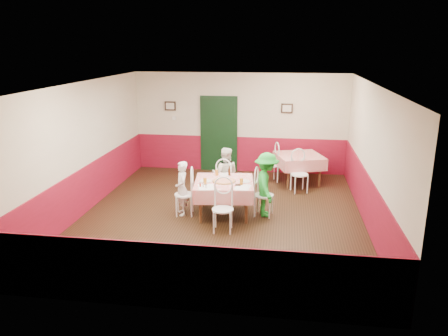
# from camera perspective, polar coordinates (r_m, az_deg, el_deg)

# --- Properties ---
(floor) EXTENTS (7.00, 7.00, 0.00)m
(floor) POSITION_cam_1_polar(r_m,az_deg,el_deg) (9.44, -0.29, -6.23)
(floor) COLOR black
(floor) RESTS_ON ground
(ceiling) EXTENTS (7.00, 7.00, 0.00)m
(ceiling) POSITION_cam_1_polar(r_m,az_deg,el_deg) (8.78, -0.32, 10.95)
(ceiling) COLOR white
(ceiling) RESTS_ON back_wall
(back_wall) EXTENTS (6.00, 0.10, 2.80)m
(back_wall) POSITION_cam_1_polar(r_m,az_deg,el_deg) (12.41, 2.10, 5.89)
(back_wall) COLOR beige
(back_wall) RESTS_ON ground
(front_wall) EXTENTS (6.00, 0.10, 2.80)m
(front_wall) POSITION_cam_1_polar(r_m,az_deg,el_deg) (5.73, -5.51, -6.33)
(front_wall) COLOR beige
(front_wall) RESTS_ON ground
(left_wall) EXTENTS (0.10, 7.00, 2.80)m
(left_wall) POSITION_cam_1_polar(r_m,az_deg,el_deg) (9.90, -17.77, 2.54)
(left_wall) COLOR beige
(left_wall) RESTS_ON ground
(right_wall) EXTENTS (0.10, 7.00, 2.80)m
(right_wall) POSITION_cam_1_polar(r_m,az_deg,el_deg) (9.08, 18.78, 1.28)
(right_wall) COLOR beige
(right_wall) RESTS_ON ground
(wainscot_back) EXTENTS (6.00, 0.03, 1.00)m
(wainscot_back) POSITION_cam_1_polar(r_m,az_deg,el_deg) (12.58, 2.05, 1.84)
(wainscot_back) COLOR maroon
(wainscot_back) RESTS_ON ground
(wainscot_front) EXTENTS (6.00, 0.03, 1.00)m
(wainscot_front) POSITION_cam_1_polar(r_m,az_deg,el_deg) (6.14, -5.25, -14.07)
(wainscot_front) COLOR maroon
(wainscot_front) RESTS_ON ground
(wainscot_left) EXTENTS (0.03, 7.00, 1.00)m
(wainscot_left) POSITION_cam_1_polar(r_m,az_deg,el_deg) (10.13, -17.26, -2.42)
(wainscot_left) COLOR maroon
(wainscot_left) RESTS_ON ground
(wainscot_right) EXTENTS (0.03, 7.00, 1.00)m
(wainscot_right) POSITION_cam_1_polar(r_m,az_deg,el_deg) (9.33, 18.20, -4.07)
(wainscot_right) COLOR maroon
(wainscot_right) RESTS_ON ground
(door) EXTENTS (0.96, 0.06, 2.10)m
(door) POSITION_cam_1_polar(r_m,az_deg,el_deg) (12.50, -0.68, 4.35)
(door) COLOR black
(door) RESTS_ON ground
(picture_left) EXTENTS (0.32, 0.03, 0.26)m
(picture_left) POSITION_cam_1_polar(r_m,az_deg,el_deg) (12.66, -7.03, 8.05)
(picture_left) COLOR black
(picture_left) RESTS_ON back_wall
(picture_right) EXTENTS (0.32, 0.03, 0.26)m
(picture_right) POSITION_cam_1_polar(r_m,az_deg,el_deg) (12.22, 8.22, 7.72)
(picture_right) COLOR black
(picture_right) RESTS_ON back_wall
(thermostat) EXTENTS (0.10, 0.03, 0.10)m
(thermostat) POSITION_cam_1_polar(r_m,az_deg,el_deg) (12.68, -6.54, 6.48)
(thermostat) COLOR white
(thermostat) RESTS_ON back_wall
(main_table) EXTENTS (1.35, 1.35, 0.77)m
(main_table) POSITION_cam_1_polar(r_m,az_deg,el_deg) (9.36, 0.00, -3.97)
(main_table) COLOR red
(main_table) RESTS_ON ground
(second_table) EXTENTS (1.42, 1.42, 0.77)m
(second_table) POSITION_cam_1_polar(r_m,az_deg,el_deg) (11.68, 9.74, -0.13)
(second_table) COLOR red
(second_table) RESTS_ON ground
(chair_left) EXTENTS (0.47, 0.47, 0.90)m
(chair_left) POSITION_cam_1_polar(r_m,az_deg,el_deg) (9.40, -5.20, -3.48)
(chair_left) COLOR white
(chair_left) RESTS_ON ground
(chair_right) EXTENTS (0.47, 0.47, 0.90)m
(chair_right) POSITION_cam_1_polar(r_m,az_deg,el_deg) (9.35, 5.22, -3.58)
(chair_right) COLOR white
(chair_right) RESTS_ON ground
(chair_far) EXTENTS (0.45, 0.45, 0.90)m
(chair_far) POSITION_cam_1_polar(r_m,az_deg,el_deg) (10.14, 0.14, -1.94)
(chair_far) COLOR white
(chair_far) RESTS_ON ground
(chair_near) EXTENTS (0.44, 0.44, 0.90)m
(chair_near) POSITION_cam_1_polar(r_m,az_deg,el_deg) (8.54, -0.17, -5.45)
(chair_near) COLOR white
(chair_near) RESTS_ON ground
(chair_second_a) EXTENTS (0.53, 0.53, 0.90)m
(chair_second_a) POSITION_cam_1_polar(r_m,az_deg,el_deg) (11.66, 6.07, 0.37)
(chair_second_a) COLOR white
(chair_second_a) RESTS_ON ground
(chair_second_b) EXTENTS (0.53, 0.53, 0.90)m
(chair_second_b) POSITION_cam_1_polar(r_m,az_deg,el_deg) (10.94, 9.83, -0.83)
(chair_second_b) COLOR white
(chair_second_b) RESTS_ON ground
(pizza) EXTENTS (0.51, 0.51, 0.03)m
(pizza) POSITION_cam_1_polar(r_m,az_deg,el_deg) (9.20, 0.00, -1.70)
(pizza) COLOR #B74723
(pizza) RESTS_ON main_table
(plate_left) EXTENTS (0.28, 0.28, 0.01)m
(plate_left) POSITION_cam_1_polar(r_m,az_deg,el_deg) (9.23, -2.45, -1.71)
(plate_left) COLOR white
(plate_left) RESTS_ON main_table
(plate_right) EXTENTS (0.28, 0.28, 0.01)m
(plate_right) POSITION_cam_1_polar(r_m,az_deg,el_deg) (9.21, 2.67, -1.75)
(plate_right) COLOR white
(plate_right) RESTS_ON main_table
(plate_far) EXTENTS (0.28, 0.28, 0.01)m
(plate_far) POSITION_cam_1_polar(r_m,az_deg,el_deg) (9.66, 0.11, -0.90)
(plate_far) COLOR white
(plate_far) RESTS_ON main_table
(glass_a) EXTENTS (0.08, 0.08, 0.13)m
(glass_a) POSITION_cam_1_polar(r_m,az_deg,el_deg) (9.01, -2.50, -1.76)
(glass_a) COLOR #BF7219
(glass_a) RESTS_ON main_table
(glass_b) EXTENTS (0.08, 0.08, 0.13)m
(glass_b) POSITION_cam_1_polar(r_m,az_deg,el_deg) (9.00, 2.29, -1.79)
(glass_b) COLOR #BF7219
(glass_b) RESTS_ON main_table
(glass_c) EXTENTS (0.08, 0.08, 0.13)m
(glass_c) POSITION_cam_1_polar(r_m,az_deg,el_deg) (9.63, -0.96, -0.60)
(glass_c) COLOR #BF7219
(glass_c) RESTS_ON main_table
(beer_bottle) EXTENTS (0.06, 0.06, 0.19)m
(beer_bottle) POSITION_cam_1_polar(r_m,az_deg,el_deg) (9.59, 0.69, -0.46)
(beer_bottle) COLOR #381C0A
(beer_bottle) RESTS_ON main_table
(shaker_a) EXTENTS (0.04, 0.04, 0.09)m
(shaker_a) POSITION_cam_1_polar(r_m,az_deg,el_deg) (8.86, -2.70, -2.22)
(shaker_a) COLOR silver
(shaker_a) RESTS_ON main_table
(shaker_b) EXTENTS (0.04, 0.04, 0.09)m
(shaker_b) POSITION_cam_1_polar(r_m,az_deg,el_deg) (8.78, -2.37, -2.38)
(shaker_b) COLOR silver
(shaker_b) RESTS_ON main_table
(shaker_c) EXTENTS (0.04, 0.04, 0.09)m
(shaker_c) POSITION_cam_1_polar(r_m,az_deg,el_deg) (8.88, -3.12, -2.18)
(shaker_c) COLOR #B23319
(shaker_c) RESTS_ON main_table
(menu_left) EXTENTS (0.39, 0.46, 0.00)m
(menu_left) POSITION_cam_1_polar(r_m,az_deg,el_deg) (8.87, -2.35, -2.50)
(menu_left) COLOR white
(menu_left) RESTS_ON main_table
(menu_right) EXTENTS (0.34, 0.43, 0.00)m
(menu_right) POSITION_cam_1_polar(r_m,az_deg,el_deg) (8.86, 2.45, -2.51)
(menu_right) COLOR white
(menu_right) RESTS_ON main_table
(wallet) EXTENTS (0.12, 0.10, 0.02)m
(wallet) POSITION_cam_1_polar(r_m,az_deg,el_deg) (8.97, 1.83, -2.22)
(wallet) COLOR black
(wallet) RESTS_ON main_table
(diner_left) EXTENTS (0.42, 0.50, 1.18)m
(diner_left) POSITION_cam_1_polar(r_m,az_deg,el_deg) (9.36, -5.52, -2.67)
(diner_left) COLOR gray
(diner_left) RESTS_ON ground
(diner_far) EXTENTS (0.64, 0.51, 1.28)m
(diner_far) POSITION_cam_1_polar(r_m,az_deg,el_deg) (10.13, 0.15, -0.84)
(diner_far) COLOR gray
(diner_far) RESTS_ON ground
(diner_right) EXTENTS (0.66, 0.97, 1.38)m
(diner_right) POSITION_cam_1_polar(r_m,az_deg,el_deg) (9.28, 5.57, -2.18)
(diner_right) COLOR gray
(diner_right) RESTS_ON ground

